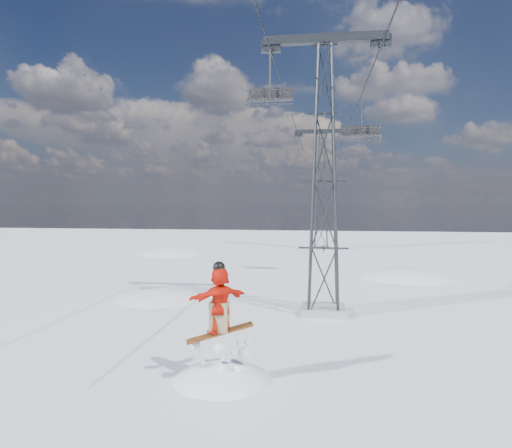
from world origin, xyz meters
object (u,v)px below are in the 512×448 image
(lift_tower_near, at_px, (324,182))
(snowboarder_jump, at_px, (223,439))
(lift_chair_near, at_px, (270,95))
(lift_tower_far, at_px, (321,192))

(lift_tower_near, height_order, snowboarder_jump, lift_tower_near)
(lift_tower_near, xyz_separation_m, lift_chair_near, (-2.20, -0.22, 3.55))
(snowboarder_jump, height_order, lift_chair_near, lift_chair_near)
(lift_tower_far, distance_m, lift_chair_near, 25.56)
(snowboarder_jump, bearing_deg, lift_tower_near, 70.09)
(lift_tower_far, xyz_separation_m, lift_chair_near, (-2.20, -25.22, 3.55))
(lift_tower_near, xyz_separation_m, snowboarder_jump, (-2.68, -7.41, -7.09))
(lift_tower_near, bearing_deg, lift_chair_near, -174.27)
(lift_tower_far, distance_m, snowboarder_jump, 33.29)
(snowboarder_jump, bearing_deg, lift_chair_near, 86.15)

